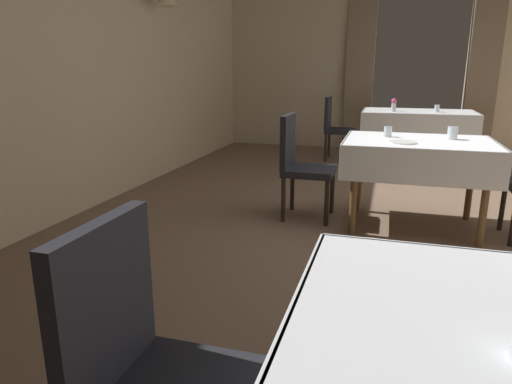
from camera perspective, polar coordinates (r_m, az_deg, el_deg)
The scene contains 13 objects.
ground at distance 4.00m, azimuth 21.07°, elevation -5.03°, with size 10.08×10.08×0.00m, color #7A604C.
wall_left at distance 4.70m, azimuth -21.30°, elevation 16.54°, with size 0.49×8.40×3.00m.
wall_back at distance 7.95m, azimuth 19.93°, elevation 15.81°, with size 6.40×0.27×3.00m.
dining_table_mid at distance 4.00m, azimuth 19.69°, elevation 4.70°, with size 1.20×0.90×0.75m.
dining_table_far at distance 6.83m, azimuth 19.69°, elevation 8.71°, with size 1.51×0.94×0.75m.
chair_near_left at distance 1.37m, azimuth -13.44°, elevation -20.80°, with size 0.44×0.44×0.93m.
chair_mid_left at distance 4.08m, azimuth 5.60°, elevation 3.82°, with size 0.44×0.44×0.93m.
chair_far_left at distance 6.85m, azimuth 9.96°, elevation 8.26°, with size 0.44×0.44×0.93m.
glass_mid_a at distance 4.11m, azimuth 23.47°, elevation 6.81°, with size 0.08×0.08×0.11m, color silver.
glass_mid_b at distance 4.09m, azimuth 16.23°, elevation 7.29°, with size 0.07×0.07×0.09m, color silver.
plate_mid_c at distance 3.78m, azimuth 17.93°, elevation 5.98°, with size 0.22×0.22×0.01m, color white.
flower_vase_far at distance 6.61m, azimuth 16.93°, elevation 10.48°, with size 0.07×0.07×0.18m.
glass_far_b at distance 6.71m, azimuth 21.78°, elevation 9.73°, with size 0.06×0.06×0.10m, color silver.
Camera 1 is at (-0.39, -3.76, 1.31)m, focal length 31.84 mm.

